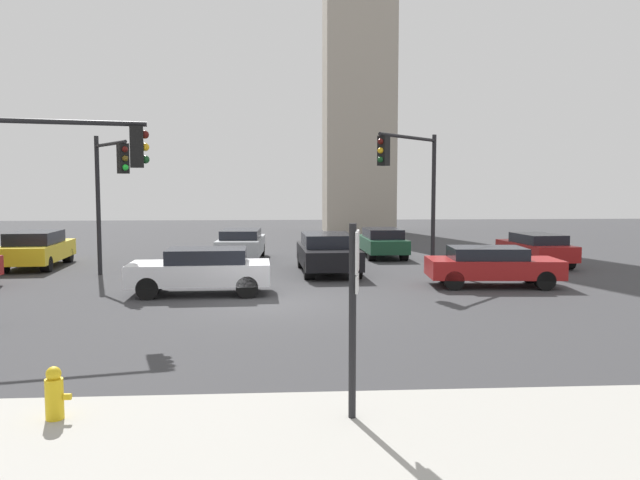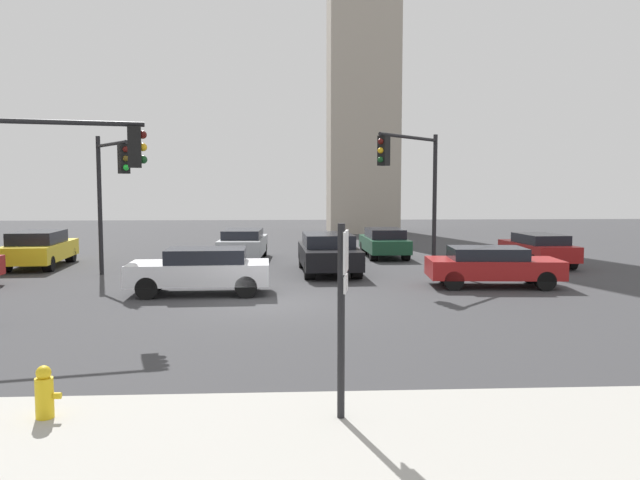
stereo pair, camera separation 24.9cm
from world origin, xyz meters
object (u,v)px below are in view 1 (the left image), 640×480
car_7 (492,265)px  traffic_light_1 (110,178)px  car_2 (202,270)px  fire_hydrant (55,394)px  direction_sign (354,301)px  car_5 (241,244)px  traffic_light_0 (410,172)px  car_4 (382,242)px  traffic_light_2 (66,173)px  car_0 (328,252)px  car_3 (37,249)px  car_6 (536,248)px

car_7 → traffic_light_1: bearing=173.3°
traffic_light_1 → car_2: traffic_light_1 is taller
fire_hydrant → car_2: car_2 is taller
direction_sign → car_7: bearing=72.8°
car_2 → car_5: bearing=-96.2°
traffic_light_0 → car_4: 7.05m
direction_sign → traffic_light_2: 9.42m
traffic_light_0 → car_0: bearing=-70.5°
traffic_light_2 → car_4: size_ratio=1.18×
traffic_light_0 → car_5: bearing=-89.1°
traffic_light_0 → fire_hydrant: bearing=12.9°
car_3 → traffic_light_0: bearing=-107.6°
car_3 → fire_hydrant: bearing=-162.7°
traffic_light_0 → car_4: size_ratio=1.23×
fire_hydrant → car_0: (4.85, 15.20, 0.29)m
traffic_light_1 → car_7: (12.89, -2.52, -2.86)m
direction_sign → car_6: (9.68, 17.10, -1.02)m
fire_hydrant → car_7: size_ratio=0.16×
traffic_light_0 → car_2: (-7.09, -3.31, -3.03)m
car_7 → car_0: bearing=149.4°
traffic_light_2 → traffic_light_1: bearing=84.4°
car_4 → car_7: car_4 is taller
direction_sign → car_3: bearing=130.9°
car_3 → car_6: size_ratio=1.12×
fire_hydrant → traffic_light_1: bearing=101.6°
car_0 → traffic_light_1: bearing=-84.4°
traffic_light_1 → car_4: traffic_light_1 is taller
traffic_light_0 → traffic_light_2: 12.11m
fire_hydrant → car_5: bearing=86.1°
traffic_light_0 → car_6: (5.95, 2.89, -3.07)m
car_5 → car_7: 11.75m
car_2 → car_5: 8.90m
car_4 → car_3: bearing=99.8°
direction_sign → traffic_light_0: 14.84m
traffic_light_1 → car_0: size_ratio=1.06×
direction_sign → car_0: 15.46m
traffic_light_0 → traffic_light_1: bearing=-48.8°
car_2 → car_5: size_ratio=0.93×
car_3 → car_7: 17.80m
traffic_light_2 → car_0: 11.18m
traffic_light_0 → car_5: size_ratio=1.14×
traffic_light_0 → car_4: bearing=-138.6°
fire_hydrant → car_3: size_ratio=0.15×
traffic_light_0 → car_7: (2.24, -2.39, -3.08)m
direction_sign → traffic_light_1: (-6.92, 14.34, 1.82)m
car_5 → car_6: (12.36, -2.67, -0.02)m
car_4 → car_5: (-6.46, -0.79, 0.02)m
car_2 → car_6: size_ratio=1.01×
car_3 → car_7: (16.78, -5.92, -0.07)m
car_7 → car_6: bearing=59.2°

